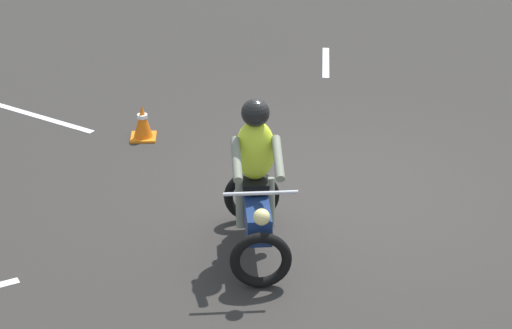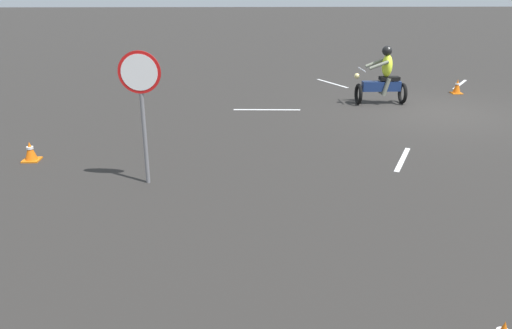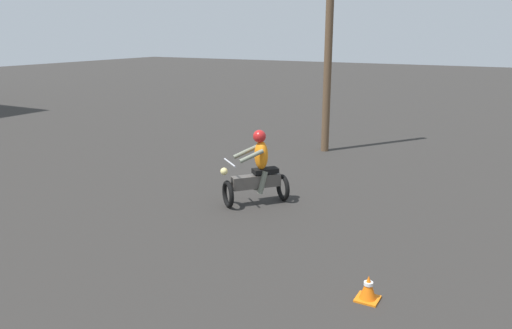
{
  "view_description": "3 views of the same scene",
  "coord_description": "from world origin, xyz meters",
  "views": [
    {
      "loc": [
        9.98,
        -1.31,
        5.37
      ],
      "look_at": [
        1.22,
        -1.01,
        1.0
      ],
      "focal_mm": 70.0,
      "sensor_mm": 36.0,
      "label": 1
    },
    {
      "loc": [
        5.28,
        13.07,
        3.34
      ],
      "look_at": [
        5.06,
        6.43,
        0.9
      ],
      "focal_mm": 35.0,
      "sensor_mm": 36.0,
      "label": 2
    },
    {
      "loc": [
        -0.27,
        8.81,
        3.7
      ],
      "look_at": [
        8.9,
        13.88,
        0.9
      ],
      "focal_mm": 35.0,
      "sensor_mm": 36.0,
      "label": 3
    }
  ],
  "objects": [
    {
      "name": "traffic_cone_far_right",
      "position": [
        6.07,
        10.5,
        0.18
      ],
      "size": [
        0.32,
        0.32,
        0.38
      ],
      "color": "orange",
      "rests_on": "ground"
    },
    {
      "name": "motorcycle_rider_background",
      "position": [
        8.93,
        13.86,
        0.73
      ],
      "size": [
        1.46,
        1.36,
        1.66
      ],
      "rotation": [
        0.0,
        0.0,
        0.88
      ],
      "color": "black",
      "rests_on": "ground"
    },
    {
      "name": "utility_pole_near",
      "position": [
        14.43,
        14.42,
        3.67
      ],
      "size": [
        0.24,
        0.24,
        7.34
      ],
      "primitive_type": "cylinder",
      "color": "brown",
      "rests_on": "ground"
    }
  ]
}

